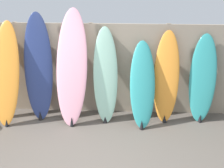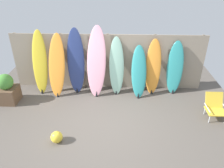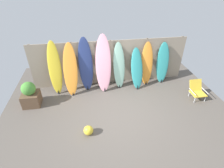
# 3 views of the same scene
# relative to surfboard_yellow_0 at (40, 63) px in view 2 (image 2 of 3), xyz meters

# --- Properties ---
(ground) EXTENTS (7.68, 7.68, 0.00)m
(ground) POSITION_rel_surfboard_yellow_0_xyz_m (2.09, -1.67, -0.97)
(ground) COLOR #5B544C
(fence_back) EXTENTS (6.08, 0.11, 1.80)m
(fence_back) POSITION_rel_surfboard_yellow_0_xyz_m (2.09, 0.33, -0.07)
(fence_back) COLOR gray
(fence_back) RESTS_ON ground
(surfboard_yellow_0) EXTENTS (0.47, 0.53, 1.96)m
(surfboard_yellow_0) POSITION_rel_surfboard_yellow_0_xyz_m (0.00, 0.00, 0.00)
(surfboard_yellow_0) COLOR yellow
(surfboard_yellow_0) RESTS_ON ground
(surfboard_orange_1) EXTENTS (0.57, 0.72, 1.88)m
(surfboard_orange_1) POSITION_rel_surfboard_yellow_0_xyz_m (0.55, -0.12, -0.04)
(surfboard_orange_1) COLOR orange
(surfboard_orange_1) RESTS_ON ground
(surfboard_navy_2) EXTENTS (0.56, 0.46, 2.03)m
(surfboard_navy_2) POSITION_rel_surfboard_yellow_0_xyz_m (1.12, 0.05, 0.03)
(surfboard_navy_2) COLOR navy
(surfboard_navy_2) RESTS_ON ground
(surfboard_pink_3) EXTENTS (0.64, 0.70, 2.11)m
(surfboard_pink_3) POSITION_rel_surfboard_yellow_0_xyz_m (1.77, -0.07, 0.08)
(surfboard_pink_3) COLOR pink
(surfboard_pink_3) RESTS_ON ground
(surfboard_seafoam_4) EXTENTS (0.50, 0.47, 1.79)m
(surfboard_seafoam_4) POSITION_rel_surfboard_yellow_0_xyz_m (2.38, -0.00, -0.09)
(surfboard_seafoam_4) COLOR #9ED6BC
(surfboard_seafoam_4) RESTS_ON ground
(surfboard_teal_5) EXTENTS (0.49, 0.68, 1.54)m
(surfboard_teal_5) POSITION_rel_surfboard_yellow_0_xyz_m (3.06, -0.11, -0.21)
(surfboard_teal_5) COLOR teal
(surfboard_teal_5) RESTS_ON ground
(surfboard_orange_6) EXTENTS (0.50, 0.42, 1.72)m
(surfboard_orange_6) POSITION_rel_surfboard_yellow_0_xyz_m (3.51, 0.05, -0.12)
(surfboard_orange_6) COLOR orange
(surfboard_orange_6) RESTS_ON ground
(surfboard_teal_7) EXTENTS (0.53, 0.43, 1.66)m
(surfboard_teal_7) POSITION_rel_surfboard_yellow_0_xyz_m (4.19, 0.10, -0.15)
(surfboard_teal_7) COLOR teal
(surfboard_teal_7) RESTS_ON ground
(beach_chair) EXTENTS (0.50, 0.57, 0.64)m
(beach_chair) POSITION_rel_surfboard_yellow_0_xyz_m (5.04, -1.21, -0.64)
(beach_chair) COLOR silver
(beach_chair) RESTS_ON ground
(planter_box) EXTENTS (0.56, 0.56, 0.90)m
(planter_box) POSITION_rel_surfboard_yellow_0_xyz_m (-0.83, -0.73, -0.56)
(planter_box) COLOR brown
(planter_box) RESTS_ON ground
(beach_ball) EXTENTS (0.28, 0.28, 0.28)m
(beach_ball) POSITION_rel_surfboard_yellow_0_xyz_m (1.05, -2.37, -0.83)
(beach_ball) COLOR yellow
(beach_ball) RESTS_ON ground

